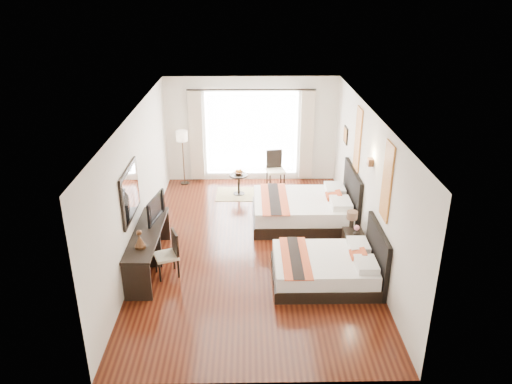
{
  "coord_description": "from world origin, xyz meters",
  "views": [
    {
      "loc": [
        -0.1,
        -8.97,
        5.1
      ],
      "look_at": [
        0.06,
        0.27,
        1.11
      ],
      "focal_mm": 35.0,
      "sensor_mm": 36.0,
      "label": 1
    }
  ],
  "objects_px": {
    "television": "(152,207)",
    "window_chair": "(275,176)",
    "vase": "(356,231)",
    "desk_chair": "(168,262)",
    "bed_near": "(329,268)",
    "side_table": "(239,184)",
    "bed_far": "(306,209)",
    "table_lamp": "(352,216)",
    "fruit_bowl": "(239,173)",
    "console_desk": "(148,250)",
    "nightstand": "(353,242)",
    "floor_lamp": "(182,140)"
  },
  "relations": [
    {
      "from": "nightstand",
      "to": "side_table",
      "type": "distance_m",
      "value": 3.76
    },
    {
      "from": "floor_lamp",
      "to": "side_table",
      "type": "distance_m",
      "value": 1.9
    },
    {
      "from": "table_lamp",
      "to": "fruit_bowl",
      "type": "distance_m",
      "value": 3.66
    },
    {
      "from": "television",
      "to": "window_chair",
      "type": "relative_size",
      "value": 0.87
    },
    {
      "from": "bed_near",
      "to": "side_table",
      "type": "xyz_separation_m",
      "value": [
        -1.69,
        3.98,
        -0.01
      ]
    },
    {
      "from": "console_desk",
      "to": "fruit_bowl",
      "type": "height_order",
      "value": "console_desk"
    },
    {
      "from": "console_desk",
      "to": "desk_chair",
      "type": "bearing_deg",
      "value": -34.82
    },
    {
      "from": "bed_near",
      "to": "vase",
      "type": "distance_m",
      "value": 1.13
    },
    {
      "from": "television",
      "to": "desk_chair",
      "type": "height_order",
      "value": "television"
    },
    {
      "from": "console_desk",
      "to": "fruit_bowl",
      "type": "distance_m",
      "value": 3.86
    },
    {
      "from": "bed_near",
      "to": "desk_chair",
      "type": "xyz_separation_m",
      "value": [
        -2.94,
        0.25,
        -0.01
      ]
    },
    {
      "from": "table_lamp",
      "to": "floor_lamp",
      "type": "bearing_deg",
      "value": 136.67
    },
    {
      "from": "vase",
      "to": "desk_chair",
      "type": "height_order",
      "value": "desk_chair"
    },
    {
      "from": "table_lamp",
      "to": "television",
      "type": "relative_size",
      "value": 0.4
    },
    {
      "from": "floor_lamp",
      "to": "side_table",
      "type": "bearing_deg",
      "value": -26.7
    },
    {
      "from": "table_lamp",
      "to": "side_table",
      "type": "bearing_deg",
      "value": 129.26
    },
    {
      "from": "vase",
      "to": "window_chair",
      "type": "relative_size",
      "value": 0.12
    },
    {
      "from": "bed_near",
      "to": "bed_far",
      "type": "height_order",
      "value": "bed_far"
    },
    {
      "from": "console_desk",
      "to": "floor_lamp",
      "type": "distance_m",
      "value": 4.28
    },
    {
      "from": "bed_far",
      "to": "television",
      "type": "distance_m",
      "value": 3.48
    },
    {
      "from": "desk_chair",
      "to": "table_lamp",
      "type": "bearing_deg",
      "value": 172.83
    },
    {
      "from": "bed_near",
      "to": "table_lamp",
      "type": "height_order",
      "value": "bed_near"
    },
    {
      "from": "bed_far",
      "to": "floor_lamp",
      "type": "height_order",
      "value": "floor_lamp"
    },
    {
      "from": "table_lamp",
      "to": "console_desk",
      "type": "distance_m",
      "value": 4.02
    },
    {
      "from": "console_desk",
      "to": "side_table",
      "type": "bearing_deg",
      "value": 64.42
    },
    {
      "from": "desk_chair",
      "to": "window_chair",
      "type": "height_order",
      "value": "window_chair"
    },
    {
      "from": "nightstand",
      "to": "console_desk",
      "type": "xyz_separation_m",
      "value": [
        -3.99,
        -0.51,
        0.15
      ]
    },
    {
      "from": "console_desk",
      "to": "vase",
      "type": "bearing_deg",
      "value": 5.0
    },
    {
      "from": "window_chair",
      "to": "fruit_bowl",
      "type": "bearing_deg",
      "value": -73.13
    },
    {
      "from": "bed_far",
      "to": "table_lamp",
      "type": "xyz_separation_m",
      "value": [
        0.77,
        -1.21,
        0.41
      ]
    },
    {
      "from": "fruit_bowl",
      "to": "television",
      "type": "bearing_deg",
      "value": -119.16
    },
    {
      "from": "vase",
      "to": "window_chair",
      "type": "height_order",
      "value": "window_chair"
    },
    {
      "from": "bed_near",
      "to": "nightstand",
      "type": "bearing_deg",
      "value": 58.17
    },
    {
      "from": "bed_far",
      "to": "window_chair",
      "type": "xyz_separation_m",
      "value": [
        -0.57,
        2.11,
        -0.03
      ]
    },
    {
      "from": "window_chair",
      "to": "nightstand",
      "type": "bearing_deg",
      "value": 11.88
    },
    {
      "from": "bed_near",
      "to": "fruit_bowl",
      "type": "distance_m",
      "value": 4.36
    },
    {
      "from": "floor_lamp",
      "to": "vase",
      "type": "bearing_deg",
      "value": -45.21
    },
    {
      "from": "bed_near",
      "to": "side_table",
      "type": "height_order",
      "value": "bed_near"
    },
    {
      "from": "bed_near",
      "to": "console_desk",
      "type": "distance_m",
      "value": 3.38
    },
    {
      "from": "vase",
      "to": "desk_chair",
      "type": "distance_m",
      "value": 3.66
    },
    {
      "from": "nightstand",
      "to": "fruit_bowl",
      "type": "distance_m",
      "value": 3.79
    },
    {
      "from": "bed_near",
      "to": "desk_chair",
      "type": "distance_m",
      "value": 2.95
    },
    {
      "from": "bed_near",
      "to": "floor_lamp",
      "type": "distance_m",
      "value": 5.75
    },
    {
      "from": "floor_lamp",
      "to": "bed_near",
      "type": "bearing_deg",
      "value": -56.25
    },
    {
      "from": "table_lamp",
      "to": "fruit_bowl",
      "type": "height_order",
      "value": "table_lamp"
    },
    {
      "from": "bed_near",
      "to": "bed_far",
      "type": "relative_size",
      "value": 0.85
    },
    {
      "from": "table_lamp",
      "to": "floor_lamp",
      "type": "distance_m",
      "value": 5.2
    },
    {
      "from": "table_lamp",
      "to": "desk_chair",
      "type": "relative_size",
      "value": 0.39
    },
    {
      "from": "fruit_bowl",
      "to": "window_chair",
      "type": "relative_size",
      "value": 0.23
    },
    {
      "from": "vase",
      "to": "desk_chair",
      "type": "relative_size",
      "value": 0.14
    }
  ]
}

